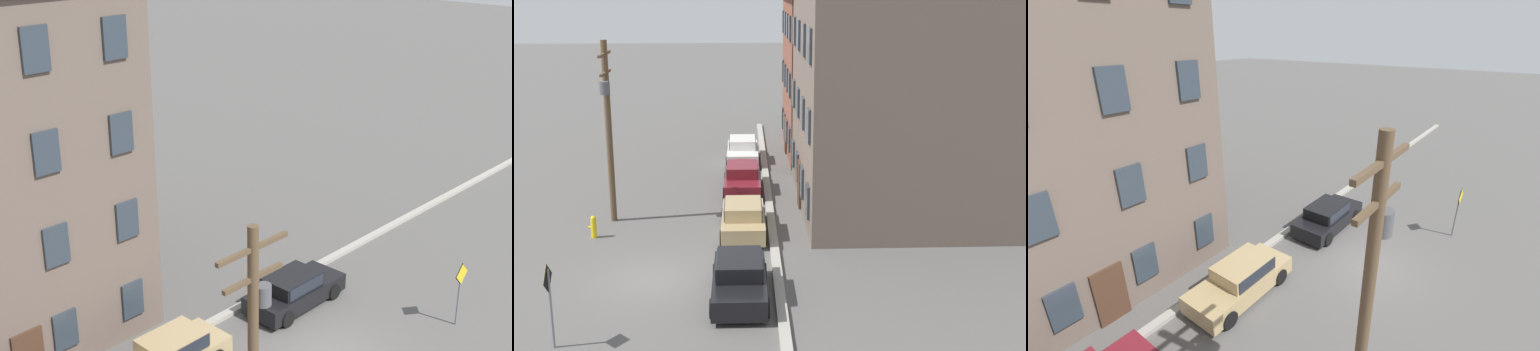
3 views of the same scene
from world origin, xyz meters
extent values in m
plane|color=#565451|center=(0.00, 0.00, 0.00)|extent=(200.00, 200.00, 0.00)
cube|color=#9E998E|center=(0.00, 4.50, 0.08)|extent=(56.00, 0.36, 0.16)
cube|color=brown|center=(-19.60, 11.22, 4.74)|extent=(8.90, 10.45, 9.48)
cube|color=#2D3842|center=(-22.94, 5.94, 1.58)|extent=(0.90, 0.10, 1.40)
cube|color=#2D3842|center=(-22.94, 5.94, 4.74)|extent=(0.90, 0.10, 1.40)
cube|color=#2D3842|center=(-22.94, 5.94, 7.90)|extent=(0.90, 0.10, 1.40)
cube|color=#2D3842|center=(-20.71, 5.94, 1.58)|extent=(0.90, 0.10, 1.40)
cube|color=#2D3842|center=(-20.71, 5.94, 4.74)|extent=(0.90, 0.10, 1.40)
cube|color=#2D3842|center=(-20.71, 5.94, 7.90)|extent=(0.90, 0.10, 1.40)
cube|color=#2D3842|center=(-18.49, 5.94, 1.58)|extent=(0.90, 0.10, 1.40)
cube|color=#2D3842|center=(-18.49, 5.94, 4.74)|extent=(0.90, 0.10, 1.40)
cube|color=#2D3842|center=(-18.49, 5.94, 7.90)|extent=(0.90, 0.10, 1.40)
cube|color=#2D3842|center=(-16.26, 5.94, 1.58)|extent=(0.90, 0.10, 1.40)
cube|color=#2D3842|center=(-16.26, 5.94, 4.74)|extent=(0.90, 0.10, 1.40)
cube|color=#2D3842|center=(-16.26, 5.94, 7.90)|extent=(0.90, 0.10, 1.40)
cube|color=#472D1E|center=(-19.60, 5.94, 1.10)|extent=(1.10, 0.10, 2.20)
cube|color=#66564C|center=(-8.49, 11.79, 6.41)|extent=(11.39, 11.58, 12.81)
cube|color=#2D3842|center=(-12.76, 5.94, 1.60)|extent=(0.90, 0.10, 1.40)
cube|color=#2D3842|center=(-12.76, 5.94, 4.81)|extent=(0.90, 0.10, 1.40)
cube|color=#2D3842|center=(-12.76, 5.94, 8.01)|extent=(0.90, 0.10, 1.40)
cube|color=#2D3842|center=(-9.91, 5.94, 1.60)|extent=(0.90, 0.10, 1.40)
cube|color=#2D3842|center=(-9.91, 5.94, 4.81)|extent=(0.90, 0.10, 1.40)
cube|color=#2D3842|center=(-9.91, 5.94, 8.01)|extent=(0.90, 0.10, 1.40)
cube|color=#2D3842|center=(-7.06, 5.94, 1.60)|extent=(0.90, 0.10, 1.40)
cube|color=#2D3842|center=(-7.06, 5.94, 4.81)|extent=(0.90, 0.10, 1.40)
cube|color=#2D3842|center=(-7.06, 5.94, 8.01)|extent=(0.90, 0.10, 1.40)
cube|color=#2D3842|center=(-4.22, 5.94, 1.60)|extent=(0.90, 0.10, 1.40)
cube|color=#2D3842|center=(-4.22, 5.94, 4.81)|extent=(0.90, 0.10, 1.40)
cube|color=#2D3842|center=(-4.22, 5.94, 8.01)|extent=(0.90, 0.10, 1.40)
cube|color=#472D1E|center=(-8.49, 5.94, 1.10)|extent=(1.10, 0.10, 2.20)
cube|color=silver|center=(-17.13, 3.24, 0.53)|extent=(4.40, 1.80, 0.70)
cube|color=silver|center=(-17.33, 3.24, 1.15)|extent=(2.20, 1.51, 0.55)
cube|color=#1E232D|center=(-17.33, 3.24, 1.15)|extent=(2.02, 1.58, 0.48)
cylinder|color=black|center=(-15.68, 4.09, 0.33)|extent=(0.66, 0.22, 0.66)
cylinder|color=black|center=(-15.68, 2.39, 0.33)|extent=(0.66, 0.22, 0.66)
cylinder|color=black|center=(-18.58, 4.09, 0.33)|extent=(0.66, 0.22, 0.66)
cylinder|color=black|center=(-18.58, 2.39, 0.33)|extent=(0.66, 0.22, 0.66)
cube|color=maroon|center=(-10.93, 3.22, 0.53)|extent=(4.40, 1.80, 0.70)
cube|color=maroon|center=(-11.13, 3.22, 1.15)|extent=(2.20, 1.51, 0.55)
cube|color=#1E232D|center=(-11.13, 3.22, 1.15)|extent=(2.02, 1.58, 0.48)
cylinder|color=black|center=(-9.48, 4.07, 0.33)|extent=(0.66, 0.22, 0.66)
cylinder|color=black|center=(-9.48, 2.37, 0.33)|extent=(0.66, 0.22, 0.66)
cylinder|color=black|center=(-12.38, 4.07, 0.33)|extent=(0.66, 0.22, 0.66)
cylinder|color=black|center=(-12.38, 2.37, 0.33)|extent=(0.66, 0.22, 0.66)
cube|color=tan|center=(-4.80, 3.25, 0.53)|extent=(4.40, 1.80, 0.70)
cube|color=tan|center=(-4.60, 3.25, 1.15)|extent=(2.20, 1.51, 0.55)
cube|color=#1E232D|center=(-4.60, 3.25, 1.15)|extent=(2.02, 1.58, 0.48)
cylinder|color=black|center=(-6.25, 2.40, 0.33)|extent=(0.66, 0.22, 0.66)
cylinder|color=black|center=(-6.25, 4.10, 0.33)|extent=(0.66, 0.22, 0.66)
cylinder|color=black|center=(-3.35, 2.40, 0.33)|extent=(0.66, 0.22, 0.66)
cylinder|color=black|center=(-3.35, 4.10, 0.33)|extent=(0.66, 0.22, 0.66)
cube|color=black|center=(1.70, 3.12, 0.53)|extent=(4.40, 1.80, 0.70)
cube|color=black|center=(1.50, 3.12, 1.15)|extent=(2.20, 1.51, 0.55)
cube|color=#1E232D|center=(1.50, 3.12, 1.15)|extent=(2.02, 1.58, 0.48)
cylinder|color=black|center=(3.15, 3.97, 0.33)|extent=(0.66, 0.22, 0.66)
cylinder|color=black|center=(3.15, 2.27, 0.33)|extent=(0.66, 0.22, 0.66)
cylinder|color=black|center=(0.25, 3.97, 0.33)|extent=(0.66, 0.22, 0.66)
cylinder|color=black|center=(0.25, 2.27, 0.33)|extent=(0.66, 0.22, 0.66)
cylinder|color=slate|center=(4.87, -2.37, 1.25)|extent=(0.08, 0.08, 2.50)
cube|color=yellow|center=(4.87, -2.40, 2.20)|extent=(0.83, 0.03, 0.83)
cube|color=black|center=(4.87, -2.39, 2.20)|extent=(0.90, 0.02, 0.90)
cylinder|color=brown|center=(-6.69, -2.59, 4.03)|extent=(0.28, 0.28, 8.07)
cube|color=brown|center=(-6.69, -2.59, 7.47)|extent=(2.40, 0.12, 0.12)
cube|color=brown|center=(-6.69, -2.59, 6.67)|extent=(2.00, 0.12, 0.12)
cylinder|color=#515156|center=(-6.34, -2.59, 6.07)|extent=(0.44, 0.44, 0.55)
cylinder|color=yellow|center=(-4.50, -3.05, 0.40)|extent=(0.24, 0.24, 0.80)
sphere|color=yellow|center=(-4.50, -3.05, 0.85)|extent=(0.22, 0.22, 0.22)
cylinder|color=yellow|center=(-4.50, -3.21, 0.45)|extent=(0.10, 0.12, 0.10)
camera|label=1|loc=(-17.75, -13.20, 15.03)|focal=50.00mm
camera|label=2|loc=(24.09, 3.29, 10.52)|focal=50.00mm
camera|label=3|loc=(-12.33, -4.66, 9.59)|focal=24.00mm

